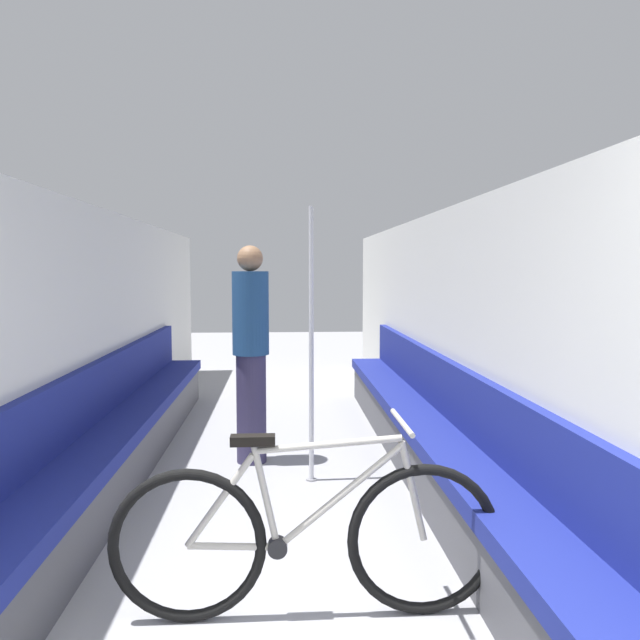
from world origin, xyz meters
TOP-DOWN VIEW (x-y plane):
  - wall_left at (-1.41, 3.70)m, footprint 0.10×10.60m
  - wall_right at (1.41, 3.70)m, footprint 0.10×10.60m
  - bench_seat_row_left at (-1.17, 3.75)m, footprint 0.42×6.19m
  - bench_seat_row_right at (1.17, 3.75)m, footprint 0.42×6.19m
  - bicycle at (0.17, 1.89)m, footprint 1.79×0.46m
  - grab_pole_near at (0.28, 3.76)m, footprint 0.08×0.08m
  - passenger_standing at (-0.19, 4.26)m, footprint 0.30×0.30m

SIDE VIEW (x-z plane):
  - bench_seat_row_left at x=-1.17m, z-range -0.14..0.77m
  - bench_seat_row_right at x=1.17m, z-range -0.14..0.77m
  - bicycle at x=0.17m, z-range -0.08..0.84m
  - passenger_standing at x=-0.19m, z-range 0.03..1.83m
  - grab_pole_near at x=0.28m, z-range -0.03..2.04m
  - wall_left at x=-1.41m, z-range 0.00..2.08m
  - wall_right at x=1.41m, z-range 0.00..2.08m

